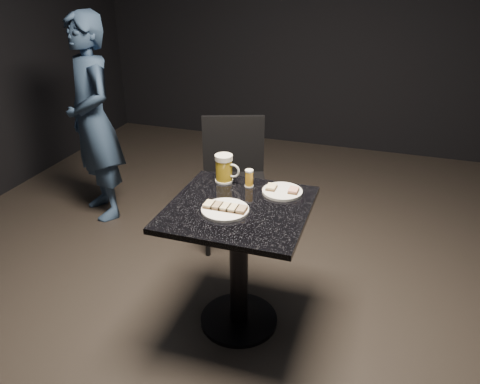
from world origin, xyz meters
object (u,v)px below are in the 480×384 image
beer_tumbler (249,178)px  plate_small (282,191)px  patron (93,120)px  chair (234,174)px  plate_large (225,210)px  table (239,246)px  beer_mug (224,168)px

beer_tumbler → plate_small: bearing=-5.7°
patron → chair: (1.12, -0.02, -0.28)m
plate_large → patron: (-1.41, 0.97, 0.02)m
plate_large → table: 0.26m
plate_large → beer_tumbler: 0.31m
plate_large → table: (0.05, 0.07, -0.25)m
plate_small → table: (-0.17, -0.22, -0.25)m
patron → table: bearing=5.0°
patron → beer_tumbler: patron is taller
plate_small → beer_mug: (-0.34, 0.04, 0.07)m
table → plate_large: bearing=-123.8°
plate_small → table: size_ratio=0.29×
plate_small → plate_large: bearing=-127.4°
beer_mug → beer_tumbler: bearing=-6.6°
beer_tumbler → chair: (-0.31, 0.64, -0.30)m
beer_tumbler → chair: 0.77m
plate_small → chair: 0.87m
beer_tumbler → chair: chair is taller
plate_large → patron: size_ratio=0.15×
beer_tumbler → table: bearing=-85.4°
beer_mug → beer_tumbler: 0.15m
patron → plate_small: bearing=13.9°
table → beer_tumbler: 0.37m
plate_small → table: bearing=-128.5°
patron → beer_tumbler: 1.58m
patron → chair: 1.16m
plate_large → patron: patron is taller
plate_large → plate_small: bearing=52.6°
patron → plate_large: bearing=2.1°
patron → beer_tumbler: size_ratio=15.92×
plate_large → beer_mug: bearing=110.4°
beer_mug → chair: bearing=104.7°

